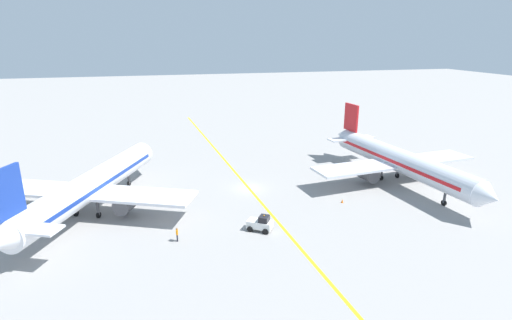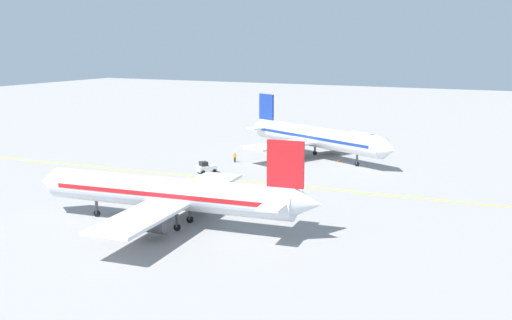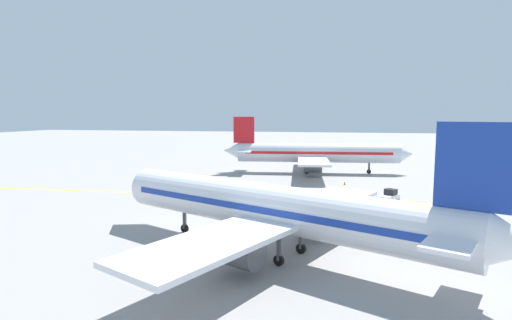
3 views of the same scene
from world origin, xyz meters
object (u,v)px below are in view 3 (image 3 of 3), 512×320
airplane_adjacent_stand (315,153)px  baggage_tug_white (389,198)px  airplane_at_gate (274,209)px  ground_crew_worker (401,218)px  traffic_cone_near_nose (219,238)px  traffic_cone_mid_apron (345,183)px

airplane_adjacent_stand → baggage_tug_white: 27.83m
airplane_at_gate → ground_crew_worker: (10.23, -10.92, -2.80)m
traffic_cone_near_nose → baggage_tug_white: bearing=-42.1°
airplane_adjacent_stand → baggage_tug_white: bearing=-157.2°
traffic_cone_near_nose → traffic_cone_mid_apron: bearing=-19.2°
airplane_at_gate → traffic_cone_near_nose: airplane_at_gate is taller
baggage_tug_white → traffic_cone_near_nose: (-17.74, 16.02, -0.63)m
traffic_cone_near_nose → airplane_at_gate: bearing=-114.7°
airplane_at_gate → ground_crew_worker: airplane_at_gate is taller
airplane_adjacent_stand → baggage_tug_white: (-25.53, -10.71, -2.81)m
ground_crew_worker → traffic_cone_mid_apron: ground_crew_worker is taller
airplane_at_gate → ground_crew_worker: 15.22m
ground_crew_worker → airplane_adjacent_stand: bearing=17.0°
airplane_adjacent_stand → ground_crew_worker: bearing=-163.0°
airplane_at_gate → traffic_cone_near_nose: (2.42, 5.25, -3.43)m
airplane_at_gate → airplane_adjacent_stand: (45.69, -0.06, 0.00)m
airplane_adjacent_stand → baggage_tug_white: size_ratio=10.70×
airplane_at_gate → traffic_cone_mid_apron: size_ratio=61.06×
ground_crew_worker → traffic_cone_near_nose: bearing=115.8°
airplane_at_gate → baggage_tug_white: 23.02m
traffic_cone_mid_apron → ground_crew_worker: bearing=-167.1°
airplane_adjacent_stand → traffic_cone_mid_apron: bearing=-155.6°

